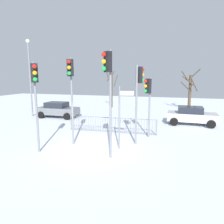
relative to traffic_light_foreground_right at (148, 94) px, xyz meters
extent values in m
plane|color=silver|center=(-2.52, -2.84, -2.82)|extent=(60.00, 60.00, 0.00)
cylinder|color=slate|center=(0.09, 0.12, -0.89)|extent=(0.11, 0.11, 3.84)
cube|color=black|center=(-0.01, -0.01, 0.48)|extent=(0.39, 0.36, 0.90)
sphere|color=red|center=(-0.15, -0.21, 0.78)|extent=(0.20, 0.20, 0.20)
sphere|color=orange|center=(-0.15, -0.21, 0.48)|extent=(0.20, 0.20, 0.20)
sphere|color=green|center=(-0.15, -0.21, 0.18)|extent=(0.20, 0.20, 0.20)
cylinder|color=slate|center=(-1.29, -3.80, -0.29)|extent=(0.11, 0.11, 5.05)
cube|color=black|center=(-1.36, -3.95, 1.69)|extent=(0.39, 0.34, 0.90)
sphere|color=red|center=(-1.48, -4.17, 1.99)|extent=(0.20, 0.20, 0.20)
sphere|color=orange|center=(-1.48, -4.17, 1.69)|extent=(0.20, 0.20, 0.20)
sphere|color=green|center=(-1.48, -4.17, 1.39)|extent=(0.20, 0.20, 0.20)
cylinder|color=slate|center=(-3.94, -2.52, -0.38)|extent=(0.11, 0.11, 4.88)
cube|color=black|center=(-3.89, -2.68, 1.52)|extent=(0.36, 0.29, 0.90)
sphere|color=red|center=(-3.83, -2.93, 1.82)|extent=(0.20, 0.20, 0.20)
sphere|color=orange|center=(-3.83, -2.93, 1.52)|extent=(0.20, 0.20, 0.20)
sphere|color=green|center=(-3.83, -2.93, 1.22)|extent=(0.20, 0.20, 0.20)
cylinder|color=slate|center=(-5.08, -4.15, -0.53)|extent=(0.11, 0.11, 4.58)
cube|color=black|center=(-4.97, -4.27, 1.21)|extent=(0.39, 0.38, 0.90)
sphere|color=red|center=(-4.80, -4.46, 1.51)|extent=(0.20, 0.20, 0.20)
sphere|color=orange|center=(-4.80, -4.46, 1.21)|extent=(0.20, 0.20, 0.20)
sphere|color=green|center=(-4.80, -4.46, 0.91)|extent=(0.20, 0.20, 0.20)
cylinder|color=slate|center=(-0.48, -1.48, -0.56)|extent=(0.11, 0.11, 4.50)
cube|color=black|center=(-0.37, -1.35, 1.14)|extent=(0.39, 0.37, 0.90)
sphere|color=red|center=(-0.21, -1.16, 1.44)|extent=(0.20, 0.20, 0.20)
sphere|color=orange|center=(-0.21, -1.16, 1.14)|extent=(0.20, 0.20, 0.20)
sphere|color=green|center=(-0.21, -1.16, 0.84)|extent=(0.20, 0.20, 0.20)
cylinder|color=slate|center=(-1.19, -2.52, -1.13)|extent=(0.09, 0.09, 3.37)
cube|color=white|center=(-0.80, -2.46, 0.20)|extent=(0.70, 0.14, 0.22)
cube|color=slate|center=(-2.52, 0.48, -1.77)|extent=(6.14, 0.29, 0.04)
cube|color=slate|center=(-2.52, 0.48, -2.70)|extent=(6.14, 0.29, 0.04)
cylinder|color=slate|center=(-5.50, 0.36, -2.29)|extent=(0.02, 0.02, 1.05)
cylinder|color=slate|center=(-5.32, 0.36, -2.29)|extent=(0.02, 0.02, 1.05)
cylinder|color=slate|center=(-5.14, 0.37, -2.29)|extent=(0.02, 0.02, 1.05)
cylinder|color=slate|center=(-4.96, 0.38, -2.29)|extent=(0.02, 0.02, 1.05)
cylinder|color=slate|center=(-4.78, 0.39, -2.29)|extent=(0.02, 0.02, 1.05)
cylinder|color=slate|center=(-4.60, 0.39, -2.29)|extent=(0.02, 0.02, 1.05)
cylinder|color=slate|center=(-4.42, 0.40, -2.29)|extent=(0.02, 0.02, 1.05)
cylinder|color=slate|center=(-4.24, 0.41, -2.29)|extent=(0.02, 0.02, 1.05)
cylinder|color=slate|center=(-4.06, 0.42, -2.29)|extent=(0.02, 0.02, 1.05)
cylinder|color=slate|center=(-3.88, 0.42, -2.29)|extent=(0.02, 0.02, 1.05)
cylinder|color=slate|center=(-3.70, 0.43, -2.29)|extent=(0.02, 0.02, 1.05)
cylinder|color=slate|center=(-3.52, 0.44, -2.29)|extent=(0.02, 0.02, 1.05)
cylinder|color=slate|center=(-3.34, 0.45, -2.29)|extent=(0.02, 0.02, 1.05)
cylinder|color=slate|center=(-3.15, 0.45, -2.29)|extent=(0.02, 0.02, 1.05)
cylinder|color=slate|center=(-2.97, 0.46, -2.29)|extent=(0.02, 0.02, 1.05)
cylinder|color=slate|center=(-2.79, 0.47, -2.29)|extent=(0.02, 0.02, 1.05)
cylinder|color=slate|center=(-2.61, 0.47, -2.29)|extent=(0.02, 0.02, 1.05)
cylinder|color=slate|center=(-2.43, 0.48, -2.29)|extent=(0.02, 0.02, 1.05)
cylinder|color=slate|center=(-2.25, 0.49, -2.29)|extent=(0.02, 0.02, 1.05)
cylinder|color=slate|center=(-2.07, 0.50, -2.29)|extent=(0.02, 0.02, 1.05)
cylinder|color=slate|center=(-1.89, 0.50, -2.29)|extent=(0.02, 0.02, 1.05)
cylinder|color=slate|center=(-1.71, 0.51, -2.29)|extent=(0.02, 0.02, 1.05)
cylinder|color=slate|center=(-1.53, 0.52, -2.29)|extent=(0.02, 0.02, 1.05)
cylinder|color=slate|center=(-1.35, 0.53, -2.29)|extent=(0.02, 0.02, 1.05)
cylinder|color=slate|center=(-1.17, 0.53, -2.29)|extent=(0.02, 0.02, 1.05)
cylinder|color=slate|center=(-0.99, 0.54, -2.29)|extent=(0.02, 0.02, 1.05)
cylinder|color=slate|center=(-0.81, 0.55, -2.29)|extent=(0.02, 0.02, 1.05)
cylinder|color=slate|center=(-0.63, 0.55, -2.29)|extent=(0.02, 0.02, 1.05)
cylinder|color=slate|center=(-0.45, 0.56, -2.29)|extent=(0.02, 0.02, 1.05)
cylinder|color=slate|center=(-0.26, 0.57, -2.29)|extent=(0.02, 0.02, 1.05)
cylinder|color=slate|center=(-0.08, 0.58, -2.29)|extent=(0.02, 0.02, 1.05)
cylinder|color=slate|center=(0.10, 0.58, -2.29)|extent=(0.02, 0.02, 1.05)
cylinder|color=slate|center=(0.28, 0.59, -2.29)|extent=(0.02, 0.02, 1.05)
cylinder|color=slate|center=(0.46, 0.60, -2.29)|extent=(0.02, 0.02, 1.05)
cylinder|color=slate|center=(-5.59, 0.35, -2.29)|extent=(0.06, 0.06, 1.05)
cylinder|color=slate|center=(0.55, 0.60, -2.29)|extent=(0.06, 0.06, 1.05)
cube|color=#B2B5BA|center=(3.05, 4.65, -2.17)|extent=(3.86, 1.83, 0.65)
cube|color=#1E232D|center=(2.90, 4.65, -1.62)|extent=(1.95, 1.56, 0.55)
cylinder|color=black|center=(4.43, 5.45, -2.50)|extent=(0.65, 0.24, 0.64)
cylinder|color=black|center=(4.37, 3.75, -2.50)|extent=(0.65, 0.24, 0.64)
cylinder|color=black|center=(1.73, 5.54, -2.50)|extent=(0.65, 0.24, 0.64)
cylinder|color=black|center=(1.67, 3.84, -2.50)|extent=(0.65, 0.24, 0.64)
cube|color=slate|center=(-8.98, 4.23, -2.17)|extent=(3.84, 1.78, 0.65)
cube|color=#1E232D|center=(-9.13, 4.22, -1.62)|extent=(1.93, 1.54, 0.55)
cylinder|color=black|center=(-7.65, 5.11, -2.50)|extent=(0.64, 0.23, 0.64)
cylinder|color=black|center=(-7.61, 3.41, -2.50)|extent=(0.64, 0.23, 0.64)
cylinder|color=black|center=(-10.35, 5.05, -2.50)|extent=(0.64, 0.23, 0.64)
cylinder|color=black|center=(-10.31, 3.35, -2.50)|extent=(0.64, 0.23, 0.64)
cylinder|color=slate|center=(-11.79, 4.04, 0.71)|extent=(0.14, 0.14, 7.04)
sphere|color=#F2EACC|center=(-11.79, 4.04, 4.34)|extent=(0.36, 0.36, 0.36)
cylinder|color=#473828|center=(3.37, 12.34, -0.79)|extent=(0.33, 0.33, 4.05)
cylinder|color=#473828|center=(3.75, 12.94, 1.28)|extent=(1.34, 0.89, 1.37)
cylinder|color=#473828|center=(3.17, 11.63, 0.52)|extent=(1.52, 0.53, 1.25)
cylinder|color=#473828|center=(3.77, 11.96, 0.12)|extent=(0.91, 0.95, 1.45)
cylinder|color=#473828|center=(2.68, 12.03, 1.19)|extent=(0.76, 1.49, 1.09)
cylinder|color=#473828|center=(2.86, 11.80, -0.06)|extent=(1.20, 1.14, 1.14)
cylinder|color=#473828|center=(-5.93, 11.98, -0.55)|extent=(0.20, 0.20, 4.54)
cylinder|color=#473828|center=(-6.25, 11.57, 1.06)|extent=(0.92, 0.72, 1.65)
cylinder|color=#473828|center=(-5.53, 12.32, 0.53)|extent=(0.78, 0.90, 1.53)
cylinder|color=#473828|center=(-6.28, 12.21, 0.90)|extent=(0.55, 0.76, 0.84)
cylinder|color=#473828|center=(-6.47, 11.67, 1.38)|extent=(0.70, 1.15, 1.32)
cylinder|color=#473828|center=(-5.95, 12.26, 1.32)|extent=(0.63, 0.11, 0.92)
camera|label=1|loc=(1.44, -12.72, 1.03)|focal=32.57mm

